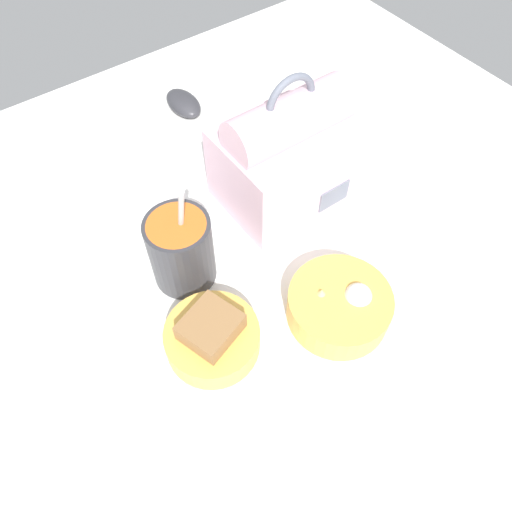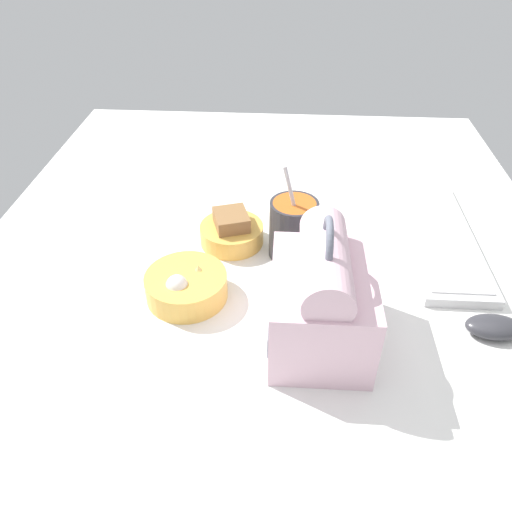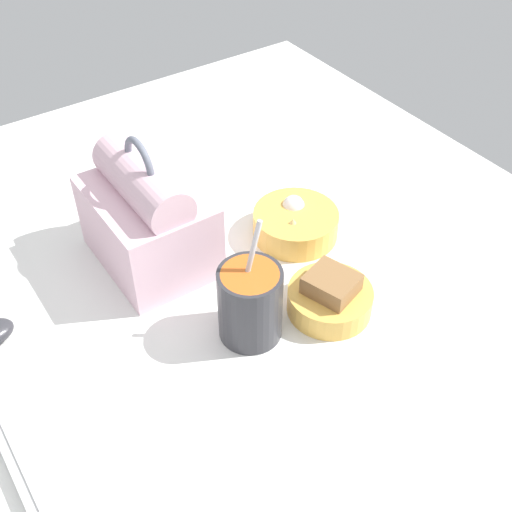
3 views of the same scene
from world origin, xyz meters
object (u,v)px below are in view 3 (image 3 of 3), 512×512
bento_bowl_sandwich (330,297)px  lunch_bag (148,218)px  soup_cup (250,302)px  bento_bowl_snacks (295,223)px  keyboard (75,467)px

bento_bowl_sandwich → lunch_bag: bearing=33.4°
soup_cup → bento_bowl_snacks: bearing=-53.3°
soup_cup → bento_bowl_sandwich: (-2.88, -11.50, -3.32)cm
bento_bowl_sandwich → bento_bowl_snacks: (15.80, -5.81, -0.03)cm
lunch_bag → bento_bowl_sandwich: (-23.66, -15.58, -5.56)cm
keyboard → lunch_bag: size_ratio=1.81×
soup_cup → bento_bowl_snacks: size_ratio=1.36×
keyboard → bento_bowl_sandwich: bento_bowl_sandwich is taller
lunch_bag → soup_cup: size_ratio=1.16×
soup_cup → bento_bowl_sandwich: soup_cup is taller
soup_cup → bento_bowl_snacks: (12.92, -17.31, -3.35)cm
keyboard → soup_cup: bearing=-77.4°
keyboard → bento_bowl_sandwich: 39.62cm
soup_cup → lunch_bag: bearing=11.1°
soup_cup → bento_bowl_sandwich: bearing=-104.0°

